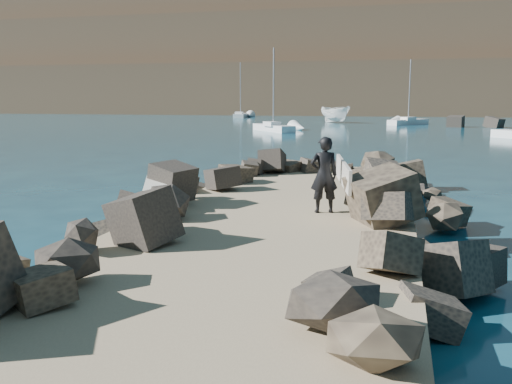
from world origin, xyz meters
TOP-DOWN VIEW (x-y plane):
  - ground at (0.00, 0.00)m, footprint 800.00×800.00m
  - jetty at (0.00, -2.00)m, footprint 6.00×26.00m
  - riprap_left at (-2.90, -1.50)m, footprint 2.60×22.00m
  - riprap_right at (2.90, -1.50)m, footprint 2.60×22.00m
  - headland at (10.00, 160.00)m, footprint 360.00×140.00m
  - surfboard_resting at (-2.95, 1.15)m, footprint 1.44×2.66m
  - boat_imported at (-5.46, 63.91)m, footprint 5.29×5.78m
  - surfer_with_board at (1.00, 1.79)m, footprint 1.11×2.17m
  - sailboat_a at (-9.27, 43.14)m, footprint 5.24×6.20m
  - sailboat_e at (-22.77, 79.78)m, footprint 2.89×7.69m
  - sailboat_b at (3.69, 60.47)m, footprint 4.97×6.10m

SIDE VIEW (x-z plane):
  - ground at x=0.00m, z-range 0.00..0.00m
  - jetty at x=0.00m, z-range 0.00..0.60m
  - sailboat_e at x=-22.77m, z-range -4.16..4.86m
  - sailboat_a at x=-9.27m, z-range -3.71..4.40m
  - sailboat_b at x=3.69m, z-range -3.60..4.30m
  - riprap_left at x=-2.90m, z-range 0.00..1.00m
  - riprap_right at x=2.90m, z-range 0.00..1.00m
  - surfboard_resting at x=-2.95m, z-range 1.00..1.09m
  - boat_imported at x=-5.46m, z-range 0.00..2.21m
  - surfer_with_board at x=1.00m, z-range 0.61..2.39m
  - headland at x=10.00m, z-range 0.00..32.00m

